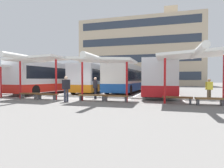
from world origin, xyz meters
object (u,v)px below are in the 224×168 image
at_px(waiting_shelter_1, 35,60).
at_px(coach_bus_2, 128,79).
at_px(bench_3, 92,96).
at_px(bench_2, 47,95).
at_px(waiting_shelter_2, 102,61).
at_px(waiting_passenger_1, 66,87).
at_px(bench_6, 210,100).
at_px(coach_bus_1, 96,79).
at_px(bench_1, 29,94).
at_px(coach_bus_0, 55,78).
at_px(coach_bus_3, 160,79).
at_px(bench_4, 116,97).
at_px(waiting_passenger_2, 95,86).
at_px(waiting_passenger_3, 209,88).
at_px(bench_5, 177,98).
at_px(waiting_shelter_3, 194,55).

bearing_deg(waiting_shelter_1, coach_bus_2, 62.22).
bearing_deg(bench_3, waiting_shelter_1, -175.44).
bearing_deg(bench_2, coach_bus_2, 66.07).
relative_size(waiting_shelter_2, waiting_passenger_1, 2.85).
xyz_separation_m(waiting_shelter_1, bench_6, (12.09, 0.06, -2.69)).
bearing_deg(coach_bus_1, bench_2, -92.42).
distance_m(bench_1, waiting_shelter_2, 6.77).
bearing_deg(coach_bus_0, bench_6, -25.48).
bearing_deg(bench_2, coach_bus_0, 118.19).
distance_m(coach_bus_0, waiting_passenger_1, 9.94).
bearing_deg(waiting_shelter_1, bench_6, 0.30).
height_order(waiting_shelter_2, waiting_passenger_1, waiting_shelter_2).
bearing_deg(waiting_shelter_2, bench_2, 178.57).
bearing_deg(coach_bus_3, bench_6, -66.98).
height_order(coach_bus_2, bench_4, coach_bus_2).
distance_m(bench_6, waiting_passenger_2, 8.11).
bearing_deg(waiting_shelter_1, bench_4, 2.33).
bearing_deg(waiting_passenger_2, bench_3, -78.41).
relative_size(coach_bus_3, waiting_passenger_2, 7.15).
bearing_deg(waiting_shelter_1, bench_2, 10.62).
xyz_separation_m(waiting_passenger_1, waiting_passenger_2, (1.13, 2.58, -0.04)).
xyz_separation_m(waiting_passenger_2, waiting_passenger_3, (8.42, 1.09, -0.09)).
bearing_deg(coach_bus_2, waiting_shelter_1, -117.78).
height_order(bench_5, bench_6, same).
bearing_deg(waiting_passenger_2, waiting_passenger_3, 7.36).
relative_size(waiting_shelter_3, waiting_passenger_1, 3.08).
xyz_separation_m(coach_bus_2, waiting_passenger_3, (7.37, -7.06, -0.68)).
bearing_deg(waiting_passenger_2, bench_6, -12.42).
relative_size(coach_bus_1, waiting_passenger_2, 6.98).
relative_size(bench_1, bench_3, 0.77).
xyz_separation_m(bench_4, waiting_passenger_1, (-3.23, -1.03, 0.68)).
xyz_separation_m(waiting_shelter_3, waiting_passenger_1, (-8.12, -0.65, -1.95)).
bearing_deg(bench_2, bench_3, 3.02).
bearing_deg(bench_5, waiting_shelter_3, -24.88).
relative_size(waiting_shelter_2, waiting_shelter_3, 0.92).
bearing_deg(bench_5, waiting_shelter_1, -178.35).
bearing_deg(coach_bus_1, waiting_shelter_3, -44.37).
distance_m(coach_bus_2, bench_6, 12.09).
bearing_deg(waiting_passenger_3, bench_3, -162.70).
xyz_separation_m(coach_bus_2, waiting_shelter_3, (5.94, -10.07, 1.40)).
bearing_deg(bench_3, waiting_passenger_2, 101.59).
height_order(waiting_shelter_1, bench_3, waiting_shelter_1).
distance_m(coach_bus_1, waiting_passenger_2, 8.30).
distance_m(waiting_passenger_2, waiting_passenger_3, 8.49).
distance_m(bench_3, waiting_passenger_1, 1.94).
relative_size(waiting_shelter_1, waiting_passenger_1, 2.71).
bearing_deg(bench_4, coach_bus_2, 96.17).
bearing_deg(waiting_passenger_2, bench_1, -164.63).
xyz_separation_m(coach_bus_2, bench_4, (1.05, -9.69, -1.23)).
bearing_deg(coach_bus_2, waiting_passenger_1, -101.49).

